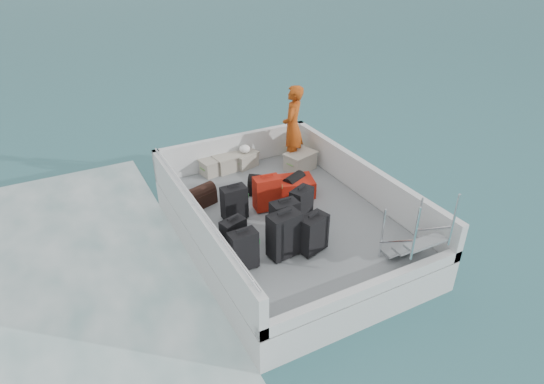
{
  "coord_description": "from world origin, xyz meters",
  "views": [
    {
      "loc": [
        -3.57,
        -6.21,
        5.21
      ],
      "look_at": [
        -0.15,
        0.3,
        1.0
      ],
      "focal_mm": 30.0,
      "sensor_mm": 36.0,
      "label": 1
    }
  ],
  "objects_px": {
    "suitcase_3": "(284,235)",
    "suitcase_5": "(267,194)",
    "passenger": "(293,127)",
    "suitcase_2": "(234,203)",
    "crate_0": "(214,167)",
    "suitcase_4": "(284,220)",
    "suitcase_0": "(243,251)",
    "suitcase_8": "(292,187)",
    "crate_2": "(245,160)",
    "suitcase_1": "(233,236)",
    "suitcase_6": "(313,234)",
    "crate_3": "(300,162)",
    "suitcase_7": "(301,204)",
    "crate_1": "(228,164)"
  },
  "relations": [
    {
      "from": "suitcase_4",
      "to": "suitcase_7",
      "type": "height_order",
      "value": "suitcase_4"
    },
    {
      "from": "crate_3",
      "to": "crate_2",
      "type": "bearing_deg",
      "value": 145.15
    },
    {
      "from": "suitcase_5",
      "to": "crate_3",
      "type": "height_order",
      "value": "suitcase_5"
    },
    {
      "from": "suitcase_1",
      "to": "passenger",
      "type": "distance_m",
      "value": 3.44
    },
    {
      "from": "suitcase_4",
      "to": "suitcase_7",
      "type": "relative_size",
      "value": 1.11
    },
    {
      "from": "suitcase_5",
      "to": "passenger",
      "type": "distance_m",
      "value": 2.05
    },
    {
      "from": "suitcase_7",
      "to": "crate_2",
      "type": "relative_size",
      "value": 1.2
    },
    {
      "from": "passenger",
      "to": "suitcase_3",
      "type": "bearing_deg",
      "value": 11.81
    },
    {
      "from": "crate_0",
      "to": "suitcase_7",
      "type": "bearing_deg",
      "value": -72.8
    },
    {
      "from": "suitcase_8",
      "to": "crate_3",
      "type": "xyz_separation_m",
      "value": [
        0.72,
        0.87,
        0.02
      ]
    },
    {
      "from": "suitcase_0",
      "to": "suitcase_3",
      "type": "distance_m",
      "value": 0.72
    },
    {
      "from": "crate_0",
      "to": "crate_1",
      "type": "bearing_deg",
      "value": 0.0
    },
    {
      "from": "suitcase_2",
      "to": "suitcase_8",
      "type": "xyz_separation_m",
      "value": [
        1.36,
        0.28,
        -0.15
      ]
    },
    {
      "from": "suitcase_5",
      "to": "crate_2",
      "type": "relative_size",
      "value": 1.31
    },
    {
      "from": "suitcase_3",
      "to": "suitcase_5",
      "type": "xyz_separation_m",
      "value": [
        0.41,
        1.4,
        -0.06
      ]
    },
    {
      "from": "suitcase_6",
      "to": "suitcase_7",
      "type": "xyz_separation_m",
      "value": [
        0.33,
        0.92,
        -0.02
      ]
    },
    {
      "from": "suitcase_6",
      "to": "crate_3",
      "type": "height_order",
      "value": "suitcase_6"
    },
    {
      "from": "suitcase_0",
      "to": "suitcase_4",
      "type": "height_order",
      "value": "suitcase_4"
    },
    {
      "from": "suitcase_7",
      "to": "suitcase_1",
      "type": "bearing_deg",
      "value": 167.56
    },
    {
      "from": "suitcase_0",
      "to": "suitcase_3",
      "type": "xyz_separation_m",
      "value": [
        0.71,
        -0.01,
        0.06
      ]
    },
    {
      "from": "suitcase_3",
      "to": "suitcase_5",
      "type": "distance_m",
      "value": 1.46
    },
    {
      "from": "suitcase_4",
      "to": "suitcase_5",
      "type": "xyz_separation_m",
      "value": [
        0.15,
        0.93,
        -0.01
      ]
    },
    {
      "from": "suitcase_0",
      "to": "crate_3",
      "type": "bearing_deg",
      "value": 43.74
    },
    {
      "from": "suitcase_3",
      "to": "crate_1",
      "type": "xyz_separation_m",
      "value": [
        0.38,
        3.24,
        -0.23
      ]
    },
    {
      "from": "suitcase_5",
      "to": "passenger",
      "type": "xyz_separation_m",
      "value": [
        1.36,
        1.42,
        0.58
      ]
    },
    {
      "from": "suitcase_4",
      "to": "suitcase_6",
      "type": "distance_m",
      "value": 0.61
    },
    {
      "from": "suitcase_0",
      "to": "suitcase_3",
      "type": "bearing_deg",
      "value": -1.75
    },
    {
      "from": "suitcase_4",
      "to": "crate_1",
      "type": "relative_size",
      "value": 1.25
    },
    {
      "from": "suitcase_8",
      "to": "crate_2",
      "type": "relative_size",
      "value": 1.68
    },
    {
      "from": "suitcase_0",
      "to": "passenger",
      "type": "distance_m",
      "value": 3.8
    },
    {
      "from": "suitcase_1",
      "to": "crate_0",
      "type": "height_order",
      "value": "suitcase_1"
    },
    {
      "from": "suitcase_1",
      "to": "suitcase_2",
      "type": "xyz_separation_m",
      "value": [
        0.41,
        0.9,
        0.02
      ]
    },
    {
      "from": "passenger",
      "to": "suitcase_5",
      "type": "bearing_deg",
      "value": 0.2
    },
    {
      "from": "suitcase_4",
      "to": "suitcase_0",
      "type": "bearing_deg",
      "value": -154.84
    },
    {
      "from": "suitcase_4",
      "to": "crate_0",
      "type": "relative_size",
      "value": 1.31
    },
    {
      "from": "suitcase_5",
      "to": "suitcase_0",
      "type": "bearing_deg",
      "value": -122.25
    },
    {
      "from": "suitcase_3",
      "to": "passenger",
      "type": "bearing_deg",
      "value": 50.93
    },
    {
      "from": "crate_2",
      "to": "crate_3",
      "type": "relative_size",
      "value": 0.82
    },
    {
      "from": "suitcase_3",
      "to": "suitcase_4",
      "type": "bearing_deg",
      "value": 53.42
    },
    {
      "from": "crate_1",
      "to": "crate_2",
      "type": "height_order",
      "value": "crate_1"
    },
    {
      "from": "suitcase_3",
      "to": "suitcase_4",
      "type": "distance_m",
      "value": 0.54
    },
    {
      "from": "suitcase_8",
      "to": "suitcase_2",
      "type": "bearing_deg",
      "value": 117.61
    },
    {
      "from": "suitcase_6",
      "to": "crate_1",
      "type": "height_order",
      "value": "suitcase_6"
    },
    {
      "from": "suitcase_0",
      "to": "suitcase_8",
      "type": "height_order",
      "value": "suitcase_0"
    },
    {
      "from": "suitcase_0",
      "to": "suitcase_2",
      "type": "xyz_separation_m",
      "value": [
        0.45,
        1.38,
        -0.01
      ]
    },
    {
      "from": "suitcase_1",
      "to": "crate_1",
      "type": "height_order",
      "value": "suitcase_1"
    },
    {
      "from": "suitcase_4",
      "to": "crate_2",
      "type": "xyz_separation_m",
      "value": [
        0.54,
        2.78,
        -0.19
      ]
    },
    {
      "from": "suitcase_6",
      "to": "crate_1",
      "type": "xyz_separation_m",
      "value": [
        -0.09,
        3.35,
        -0.17
      ]
    },
    {
      "from": "crate_0",
      "to": "crate_3",
      "type": "height_order",
      "value": "crate_3"
    },
    {
      "from": "suitcase_2",
      "to": "crate_0",
      "type": "relative_size",
      "value": 1.24
    }
  ]
}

